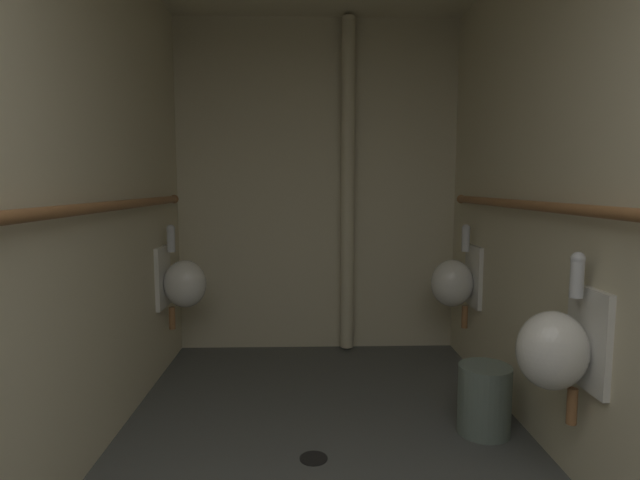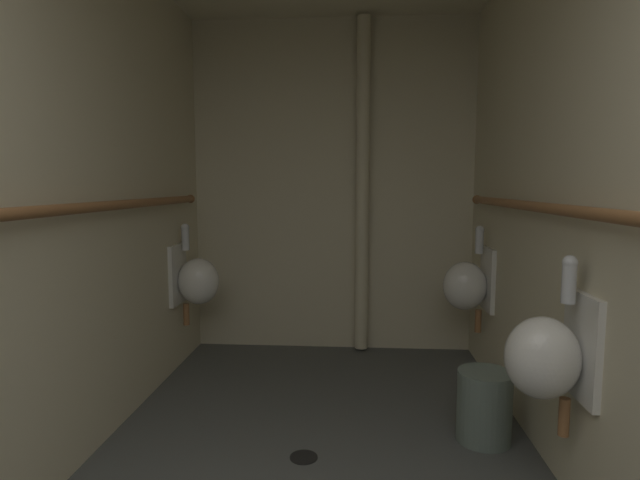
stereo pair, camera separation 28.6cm
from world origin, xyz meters
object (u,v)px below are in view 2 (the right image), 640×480
object	(u,v)px
urinal_left_mid	(196,280)
floor_drain	(304,457)
urinal_right_far	(468,284)
waste_bin	(484,406)
urinal_right_mid	(548,355)
standpipe_back_wall	(362,188)

from	to	relation	value
urinal_left_mid	floor_drain	bearing A→B (deg)	-52.45
urinal_right_far	waste_bin	distance (m)	1.04
urinal_right_mid	floor_drain	world-z (taller)	urinal_right_mid
urinal_left_mid	floor_drain	world-z (taller)	urinal_left_mid
floor_drain	waste_bin	size ratio (longest dim) A/B	0.37
urinal_left_mid	urinal_right_far	size ratio (longest dim) A/B	1.00
standpipe_back_wall	waste_bin	xyz separation A→B (m)	(0.64, -1.41, -1.14)
urinal_left_mid	floor_drain	distance (m)	1.65
urinal_right_mid	waste_bin	size ratio (longest dim) A/B	2.00
urinal_left_mid	urinal_right_far	distance (m)	1.96
standpipe_back_wall	waste_bin	bearing A→B (deg)	-65.73
floor_drain	standpipe_back_wall	bearing A→B (deg)	79.69
urinal_left_mid	waste_bin	distance (m)	2.14
urinal_left_mid	urinal_right_far	bearing A→B (deg)	-0.90
urinal_right_far	urinal_left_mid	bearing A→B (deg)	179.10
urinal_right_far	standpipe_back_wall	size ratio (longest dim) A/B	0.29
urinal_right_far	waste_bin	xyz separation A→B (m)	(-0.10, -0.93, -0.47)
urinal_right_mid	waste_bin	xyz separation A→B (m)	(-0.10, 0.55, -0.47)
urinal_right_mid	urinal_right_far	size ratio (longest dim) A/B	1.00
waste_bin	urinal_right_far	bearing A→B (deg)	83.68
urinal_left_mid	waste_bin	xyz separation A→B (m)	(1.86, -0.96, -0.47)
floor_drain	waste_bin	xyz separation A→B (m)	(0.94, 0.24, 0.18)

